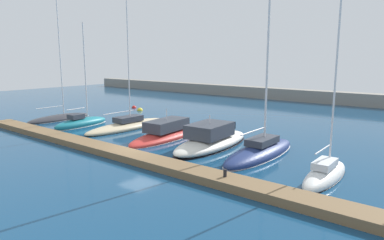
{
  "coord_description": "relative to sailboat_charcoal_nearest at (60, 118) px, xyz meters",
  "views": [
    {
      "loc": [
        19.31,
        -17.43,
        7.2
      ],
      "look_at": [
        1.59,
        4.53,
        2.11
      ],
      "focal_mm": 32.54,
      "sensor_mm": 36.0,
      "label": 1
    }
  ],
  "objects": [
    {
      "name": "sailboat_teal_second",
      "position": [
        5.3,
        -0.63,
        0.2
      ],
      "size": [
        2.44,
        6.64,
        11.08
      ],
      "rotation": [
        0.0,
        0.0,
        1.65
      ],
      "color": "#19707F",
      "rests_on": "ground_plane"
    },
    {
      "name": "dock_bollard",
      "position": [
        26.87,
        -5.57,
        0.55
      ],
      "size": [
        0.2,
        0.2,
        0.44
      ],
      "primitive_type": "cylinder",
      "color": "black",
      "rests_on": "dock_pier"
    },
    {
      "name": "ground_plane",
      "position": [
        17.98,
        -4.05,
        -0.17
      ],
      "size": [
        120.0,
        120.0,
        0.0
      ],
      "primitive_type": "plane",
      "color": "navy"
    },
    {
      "name": "mooring_buoy_red",
      "position": [
        -0.51,
        12.0,
        -0.17
      ],
      "size": [
        0.68,
        0.68,
        0.68
      ],
      "primitive_type": "sphere",
      "color": "red",
      "rests_on": "ground_plane"
    },
    {
      "name": "motorboat_ivory_fifth",
      "position": [
        21.15,
        1.09,
        0.38
      ],
      "size": [
        3.93,
        9.84,
        2.93
      ],
      "rotation": [
        0.0,
        0.0,
        1.64
      ],
      "color": "silver",
      "rests_on": "ground_plane"
    },
    {
      "name": "sailboat_navy_sixth",
      "position": [
        25.54,
        1.17,
        0.19
      ],
      "size": [
        2.66,
        9.43,
        18.45
      ],
      "rotation": [
        0.0,
        0.0,
        1.58
      ],
      "color": "navy",
      "rests_on": "ground_plane"
    },
    {
      "name": "mooring_buoy_yellow",
      "position": [
        2.08,
        10.76,
        -0.17
      ],
      "size": [
        0.79,
        0.79,
        0.79
      ],
      "primitive_type": "sphere",
      "color": "yellow",
      "rests_on": "ground_plane"
    },
    {
      "name": "sailboat_sand_third",
      "position": [
        10.14,
        1.72,
        0.17
      ],
      "size": [
        2.58,
        10.4,
        21.75
      ],
      "rotation": [
        0.0,
        0.0,
        1.57
      ],
      "color": "beige",
      "rests_on": "ground_plane"
    },
    {
      "name": "breakwater_seawall",
      "position": [
        17.98,
        34.87,
        0.8
      ],
      "size": [
        108.0,
        2.43,
        1.93
      ],
      "primitive_type": "cube",
      "color": "gray",
      "rests_on": "ground_plane"
    },
    {
      "name": "sailboat_charcoal_nearest",
      "position": [
        0.0,
        0.0,
        0.0
      ],
      "size": [
        2.68,
        8.04,
        14.52
      ],
      "rotation": [
        0.0,
        0.0,
        1.6
      ],
      "color": "#2D2D33",
      "rests_on": "ground_plane"
    },
    {
      "name": "sailboat_white_seventh",
      "position": [
        30.98,
        -0.93,
        0.12
      ],
      "size": [
        1.79,
        6.27,
        13.0
      ],
      "rotation": [
        0.0,
        0.0,
        1.59
      ],
      "color": "white",
      "rests_on": "ground_plane"
    },
    {
      "name": "motorboat_red_fourth",
      "position": [
        16.11,
        1.33,
        0.17
      ],
      "size": [
        3.87,
        10.42,
        3.09
      ],
      "rotation": [
        0.0,
        0.0,
        1.66
      ],
      "color": "#B72D28",
      "rests_on": "ground_plane"
    },
    {
      "name": "dock_pier",
      "position": [
        17.98,
        -5.57,
        0.08
      ],
      "size": [
        40.21,
        1.76,
        0.5
      ],
      "primitive_type": "cube",
      "color": "brown",
      "rests_on": "ground_plane"
    }
  ]
}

